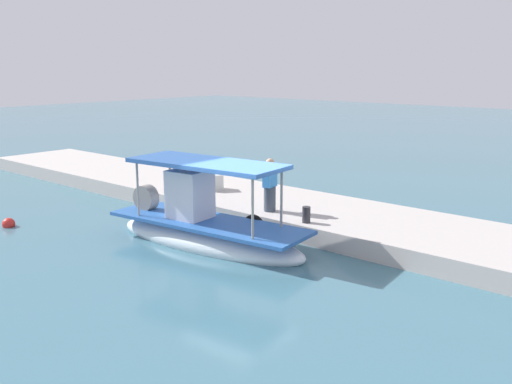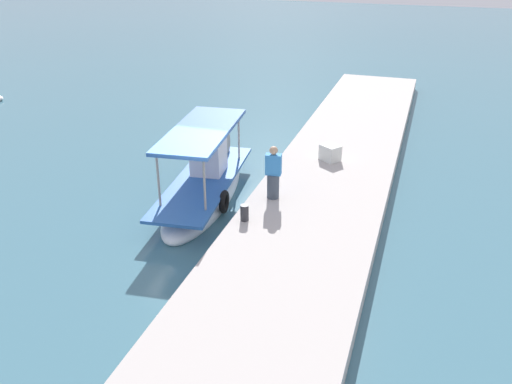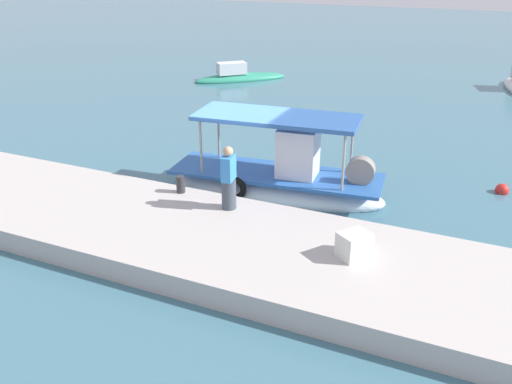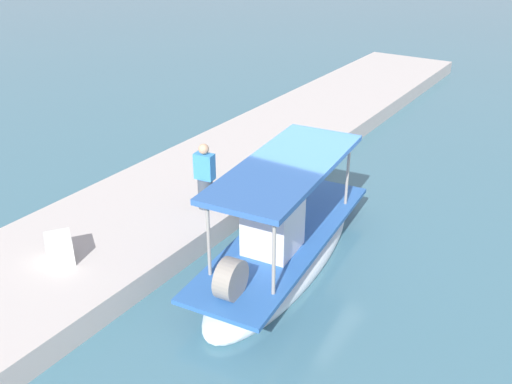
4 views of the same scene
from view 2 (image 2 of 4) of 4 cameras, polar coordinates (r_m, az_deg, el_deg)
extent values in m
plane|color=#416F80|center=(17.11, -6.95, -2.38)|extent=(120.00, 120.00, 0.00)
cube|color=#BBB3AD|center=(15.89, 5.46, -3.47)|extent=(36.00, 4.10, 0.56)
ellipsoid|color=white|center=(18.03, -5.47, -0.34)|extent=(6.62, 2.51, 0.96)
cube|color=#2C5FAA|center=(17.80, -5.54, 1.19)|extent=(6.37, 2.48, 0.10)
cube|color=silver|center=(18.10, -5.03, 4.06)|extent=(1.20, 1.12, 1.51)
cylinder|color=gray|center=(19.53, -5.81, 5.98)|extent=(0.07, 0.07, 1.72)
cylinder|color=gray|center=(19.17, -1.82, 5.72)|extent=(0.07, 0.07, 1.72)
cylinder|color=gray|center=(15.93, -10.22, 1.06)|extent=(0.07, 0.07, 1.72)
cylinder|color=gray|center=(15.48, -5.44, 0.63)|extent=(0.07, 0.07, 1.72)
cube|color=#2F5CA3|center=(17.17, -5.78, 6.46)|extent=(4.80, 2.27, 0.12)
torus|color=black|center=(16.80, -3.38, -1.03)|extent=(0.75, 0.26, 0.74)
cylinder|color=gray|center=(19.83, -3.50, 5.11)|extent=(0.83, 0.43, 0.80)
cylinder|color=#3E4956|center=(16.64, 1.81, 0.64)|extent=(0.42, 0.42, 0.78)
cube|color=#398BD6|center=(16.36, 1.85, 2.92)|extent=(0.32, 0.51, 0.65)
sphere|color=tan|center=(16.19, 1.87, 4.40)|extent=(0.26, 0.26, 0.26)
cylinder|color=#2D2D33|center=(15.38, -1.22, -2.19)|extent=(0.24, 0.24, 0.48)
cube|color=silver|center=(19.69, 7.81, 4.11)|extent=(0.81, 0.84, 0.57)
sphere|color=red|center=(24.38, -6.03, 6.52)|extent=(0.41, 0.41, 0.41)
camera|label=1|loc=(18.21, -59.36, 3.88)|focal=39.50mm
camera|label=3|loc=(21.64, 39.45, 16.82)|focal=38.23mm
camera|label=4|loc=(27.07, -9.05, 23.47)|focal=39.55mm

